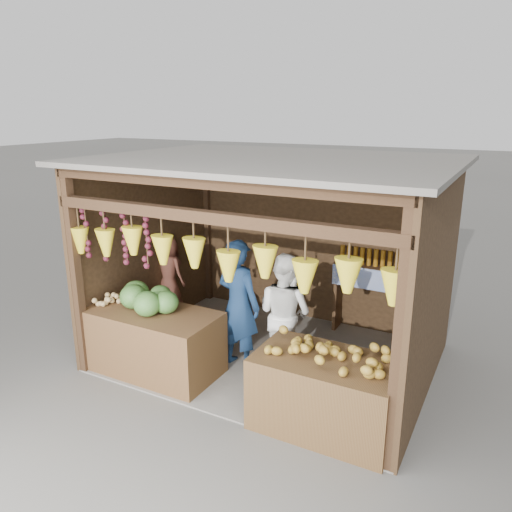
{
  "coord_description": "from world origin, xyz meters",
  "views": [
    {
      "loc": [
        2.69,
        -5.46,
        3.22
      ],
      "look_at": [
        -0.18,
        -0.1,
        1.43
      ],
      "focal_mm": 35.0,
      "sensor_mm": 36.0,
      "label": 1
    }
  ],
  "objects_px": {
    "man_standing": "(239,305)",
    "vendor_seated": "(169,271)",
    "counter_left": "(152,341)",
    "woman_standing": "(285,313)",
    "counter_right": "(325,394)"
  },
  "relations": [
    {
      "from": "woman_standing",
      "to": "man_standing",
      "type": "bearing_deg",
      "value": 33.16
    },
    {
      "from": "counter_left",
      "to": "counter_right",
      "type": "relative_size",
      "value": 1.19
    },
    {
      "from": "counter_left",
      "to": "woman_standing",
      "type": "xyz_separation_m",
      "value": [
        1.47,
        0.82,
        0.37
      ]
    },
    {
      "from": "counter_left",
      "to": "counter_right",
      "type": "height_order",
      "value": "counter_left"
    },
    {
      "from": "counter_left",
      "to": "woman_standing",
      "type": "relative_size",
      "value": 1.12
    },
    {
      "from": "man_standing",
      "to": "woman_standing",
      "type": "distance_m",
      "value": 0.59
    },
    {
      "from": "counter_left",
      "to": "woman_standing",
      "type": "distance_m",
      "value": 1.72
    },
    {
      "from": "woman_standing",
      "to": "vendor_seated",
      "type": "xyz_separation_m",
      "value": [
        -2.14,
        0.45,
        0.08
      ]
    },
    {
      "from": "woman_standing",
      "to": "counter_right",
      "type": "bearing_deg",
      "value": 148.78
    },
    {
      "from": "counter_right",
      "to": "man_standing",
      "type": "xyz_separation_m",
      "value": [
        -1.45,
        0.72,
        0.46
      ]
    },
    {
      "from": "counter_right",
      "to": "man_standing",
      "type": "distance_m",
      "value": 1.68
    },
    {
      "from": "counter_right",
      "to": "man_standing",
      "type": "relative_size",
      "value": 0.85
    },
    {
      "from": "woman_standing",
      "to": "vendor_seated",
      "type": "bearing_deg",
      "value": 2.44
    },
    {
      "from": "man_standing",
      "to": "vendor_seated",
      "type": "relative_size",
      "value": 1.59
    },
    {
      "from": "vendor_seated",
      "to": "man_standing",
      "type": "bearing_deg",
      "value": 168.52
    }
  ]
}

